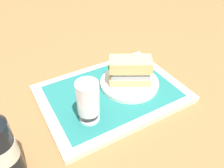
# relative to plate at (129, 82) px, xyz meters

# --- Properties ---
(ground_plane) EXTENTS (3.00, 3.00, 0.00)m
(ground_plane) POSITION_rel_plate_xyz_m (0.07, 0.00, -0.03)
(ground_plane) COLOR olive
(tray) EXTENTS (0.44, 0.32, 0.02)m
(tray) POSITION_rel_plate_xyz_m (0.07, 0.00, -0.02)
(tray) COLOR beige
(tray) RESTS_ON ground_plane
(placemat) EXTENTS (0.38, 0.27, 0.00)m
(placemat) POSITION_rel_plate_xyz_m (0.07, 0.00, -0.01)
(placemat) COLOR #1E6B66
(placemat) RESTS_ON tray
(plate) EXTENTS (0.19, 0.19, 0.01)m
(plate) POSITION_rel_plate_xyz_m (0.00, 0.00, 0.00)
(plate) COLOR silver
(plate) RESTS_ON placemat
(sandwich) EXTENTS (0.14, 0.12, 0.08)m
(sandwich) POSITION_rel_plate_xyz_m (0.00, -0.00, 0.05)
(sandwich) COLOR tan
(sandwich) RESTS_ON plate
(beer_glass) EXTENTS (0.06, 0.06, 0.12)m
(beer_glass) POSITION_rel_plate_xyz_m (0.18, 0.07, 0.06)
(beer_glass) COLOR silver
(beer_glass) RESTS_ON placemat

